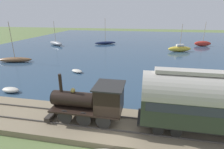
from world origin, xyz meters
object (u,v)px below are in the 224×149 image
object	(u,v)px
passenger_coach	(212,101)
sailboat_red	(203,43)
sailboat_navy	(105,43)
steam_locomotive	(94,100)
rowboat_mid_harbor	(184,97)
rowboat_near_shore	(11,90)
rowboat_far_out	(77,71)
sailboat_yellow	(180,49)
sailboat_gray	(56,43)
sailboat_brown	(15,59)

from	to	relation	value
passenger_coach	sailboat_red	size ratio (longest dim) A/B	1.46
passenger_coach	sailboat_navy	world-z (taller)	sailboat_navy
steam_locomotive	rowboat_mid_harbor	distance (m)	10.44
passenger_coach	rowboat_near_shore	xyz separation A→B (m)	(4.35, 19.33, -2.73)
sailboat_red	rowboat_far_out	size ratio (longest dim) A/B	2.94
sailboat_yellow	sailboat_gray	bearing A→B (deg)	70.67
steam_locomotive	rowboat_far_out	distance (m)	14.29
rowboat_near_shore	rowboat_far_out	bearing A→B (deg)	-26.82
steam_locomotive	rowboat_near_shore	xyz separation A→B (m)	(4.35, 11.23, -2.04)
sailboat_gray	sailboat_navy	distance (m)	14.20
sailboat_red	rowboat_mid_harbor	size ratio (longest dim) A/B	3.30
sailboat_navy	rowboat_mid_harbor	xyz separation A→B (m)	(-32.87, -16.15, -0.27)
steam_locomotive	sailboat_red	size ratio (longest dim) A/B	0.92
passenger_coach	rowboat_far_out	world-z (taller)	passenger_coach
steam_locomotive	rowboat_near_shore	bearing A→B (deg)	68.80
sailboat_brown	sailboat_red	bearing A→B (deg)	-71.00
steam_locomotive	sailboat_navy	distance (m)	40.19
sailboat_gray	sailboat_red	bearing A→B (deg)	-48.87
rowboat_mid_harbor	sailboat_yellow	bearing A→B (deg)	15.05
sailboat_yellow	sailboat_navy	world-z (taller)	sailboat_navy
sailboat_brown	sailboat_navy	xyz separation A→B (m)	(23.07, -11.88, -0.02)
steam_locomotive	passenger_coach	distance (m)	8.13
rowboat_mid_harbor	rowboat_far_out	bearing A→B (deg)	90.02
sailboat_yellow	sailboat_brown	xyz separation A→B (m)	(-15.87, 31.64, -0.24)
sailboat_yellow	sailboat_navy	bearing A→B (deg)	55.13
passenger_coach	sailboat_brown	bearing A→B (deg)	60.08
sailboat_brown	sailboat_red	size ratio (longest dim) A/B	1.11
sailboat_yellow	rowboat_near_shore	xyz separation A→B (m)	(-27.74, 22.78, -0.43)
steam_locomotive	passenger_coach	xyz separation A→B (m)	(-0.00, -8.10, 0.69)
rowboat_far_out	steam_locomotive	bearing A→B (deg)	-127.86
rowboat_near_shore	sailboat_brown	bearing A→B (deg)	39.95
sailboat_navy	sailboat_gray	bearing A→B (deg)	81.39
rowboat_far_out	rowboat_mid_harbor	xyz separation A→B (m)	(-6.14, -14.42, -0.05)
sailboat_gray	steam_locomotive	bearing A→B (deg)	-115.98
sailboat_brown	sailboat_red	world-z (taller)	sailboat_brown
sailboat_gray	sailboat_brown	xyz separation A→B (m)	(-18.48, -1.55, -0.12)
steam_locomotive	rowboat_far_out	world-z (taller)	steam_locomotive
rowboat_far_out	sailboat_brown	bearing A→B (deg)	99.78
passenger_coach	sailboat_red	xyz separation A→B (m)	(41.20, -11.01, -2.28)
sailboat_brown	rowboat_far_out	size ratio (longest dim) A/B	3.28
sailboat_brown	rowboat_near_shore	bearing A→B (deg)	-156.75
sailboat_yellow	rowboat_mid_harbor	size ratio (longest dim) A/B	3.24
passenger_coach	rowboat_mid_harbor	world-z (taller)	passenger_coach
sailboat_yellow	sailboat_brown	bearing A→B (deg)	101.80
passenger_coach	sailboat_yellow	world-z (taller)	sailboat_yellow
steam_locomotive	sailboat_yellow	world-z (taller)	sailboat_yellow
sailboat_brown	rowboat_far_out	bearing A→B (deg)	-118.56
steam_locomotive	sailboat_red	xyz separation A→B (m)	(41.20, -19.11, -1.59)
steam_locomotive	passenger_coach	bearing A→B (deg)	-90.00
rowboat_mid_harbor	rowboat_near_shore	world-z (taller)	rowboat_near_shore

